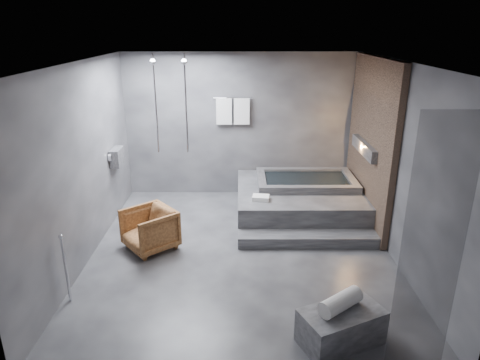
{
  "coord_description": "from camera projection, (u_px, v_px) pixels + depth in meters",
  "views": [
    {
      "loc": [
        -0.03,
        -5.73,
        3.27
      ],
      "look_at": [
        -0.02,
        0.3,
        1.07
      ],
      "focal_mm": 32.0,
      "sensor_mm": 36.0,
      "label": 1
    }
  ],
  "objects": [
    {
      "name": "room",
      "position": [
        269.0,
        138.0,
        6.14
      ],
      "size": [
        5.0,
        5.04,
        2.82
      ],
      "color": "#2B2B2D",
      "rests_on": "ground"
    },
    {
      "name": "tub_deck",
      "position": [
        298.0,
        201.0,
        7.78
      ],
      "size": [
        2.2,
        2.0,
        0.5
      ],
      "primitive_type": "cube",
      "color": "#2F2F32",
      "rests_on": "ground"
    },
    {
      "name": "tub_step",
      "position": [
        308.0,
        239.0,
        6.73
      ],
      "size": [
        2.2,
        0.36,
        0.18
      ],
      "primitive_type": "cube",
      "color": "#2F2F32",
      "rests_on": "ground"
    },
    {
      "name": "concrete_bench",
      "position": [
        341.0,
        326.0,
        4.62
      ],
      "size": [
        1.0,
        0.81,
        0.4
      ],
      "primitive_type": "cube",
      "rotation": [
        0.0,
        0.0,
        0.43
      ],
      "color": "#38383B",
      "rests_on": "ground"
    },
    {
      "name": "driftwood_chair",
      "position": [
        150.0,
        229.0,
        6.53
      ],
      "size": [
        0.99,
        0.98,
        0.65
      ],
      "primitive_type": "imported",
      "rotation": [
        0.0,
        0.0,
        -0.87
      ],
      "color": "#4F2B13",
      "rests_on": "ground"
    },
    {
      "name": "rolled_towel",
      "position": [
        341.0,
        302.0,
        4.54
      ],
      "size": [
        0.53,
        0.47,
        0.19
      ],
      "primitive_type": "cylinder",
      "rotation": [
        0.0,
        1.57,
        0.66
      ],
      "color": "white",
      "rests_on": "concrete_bench"
    },
    {
      "name": "deck_towel",
      "position": [
        261.0,
        198.0,
        7.16
      ],
      "size": [
        0.3,
        0.24,
        0.07
      ],
      "primitive_type": "cube",
      "rotation": [
        0.0,
        0.0,
        -0.15
      ],
      "color": "white",
      "rests_on": "tub_deck"
    }
  ]
}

